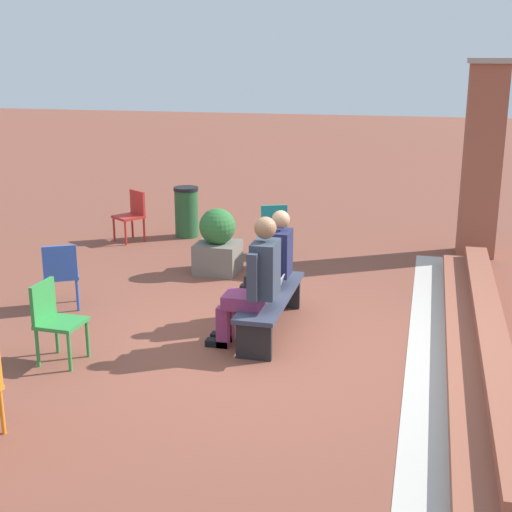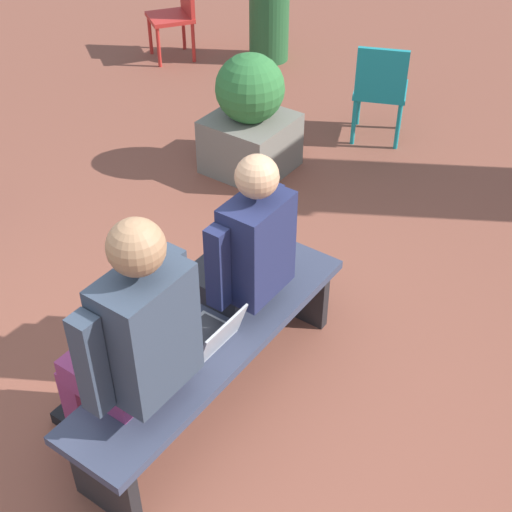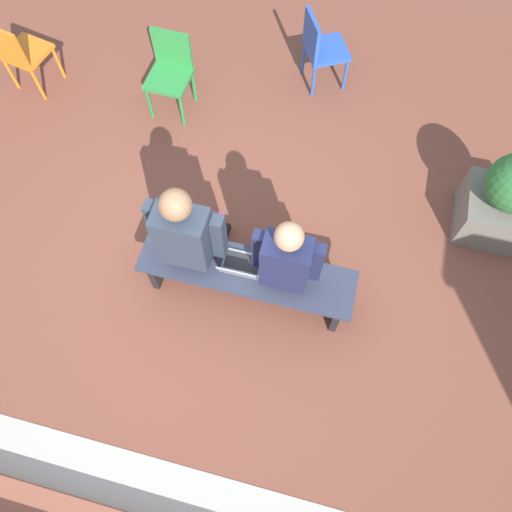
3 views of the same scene
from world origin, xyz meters
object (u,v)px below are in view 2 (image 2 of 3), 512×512
at_px(plastic_chair_near_bench_right, 381,87).
at_px(bench, 214,351).
at_px(laptop, 209,337).
at_px(litter_bin, 269,17).
at_px(person_adult, 130,342).
at_px(person_student, 240,258).
at_px(planter, 250,118).
at_px(plastic_chair_mid_courtyard, 177,10).

bearing_deg(plastic_chair_near_bench_right, bench, 12.06).
xyz_separation_m(laptop, litter_bin, (-3.96, -2.37, -0.07)).
height_order(person_adult, litter_bin, person_adult).
xyz_separation_m(person_student, person_adult, (0.79, -0.01, 0.04)).
relative_size(plastic_chair_near_bench_right, planter, 0.89).
bearing_deg(bench, plastic_chair_mid_courtyard, -137.47).
height_order(bench, plastic_chair_near_bench_right, plastic_chair_near_bench_right).
bearing_deg(laptop, person_adult, -11.46).
bearing_deg(plastic_chair_near_bench_right, laptop, 12.08).
height_order(bench, person_adult, person_adult).
relative_size(laptop, plastic_chair_near_bench_right, 0.38).
bearing_deg(plastic_chair_mid_courtyard, litter_bin, 121.72).
height_order(person_student, plastic_chair_near_bench_right, person_student).
relative_size(plastic_chair_near_bench_right, plastic_chair_mid_courtyard, 1.00).
bearing_deg(person_student, plastic_chair_mid_courtyard, -135.31).
bearing_deg(litter_bin, person_student, 32.47).
bearing_deg(plastic_chair_mid_courtyard, person_student, 44.69).
distance_m(person_student, planter, 2.09).
distance_m(bench, plastic_chair_near_bench_right, 3.08).
height_order(person_student, planter, person_student).
height_order(bench, plastic_chair_mid_courtyard, plastic_chair_mid_courtyard).
bearing_deg(litter_bin, person_adult, 27.50).
distance_m(person_adult, plastic_chair_mid_courtyard, 4.97).
distance_m(person_student, litter_bin, 4.27).
xyz_separation_m(person_student, litter_bin, (-3.60, -2.29, -0.28)).
distance_m(person_student, laptop, 0.43).
height_order(plastic_chair_near_bench_right, litter_bin, litter_bin).
bearing_deg(person_adult, laptop, 168.54).
bearing_deg(person_adult, bench, 171.19).
height_order(bench, person_student, person_student).
height_order(laptop, litter_bin, litter_bin).
bearing_deg(plastic_chair_near_bench_right, litter_bin, -117.92).
distance_m(laptop, plastic_chair_mid_courtyard, 4.69).
distance_m(plastic_chair_mid_courtyard, litter_bin, 0.93).
height_order(laptop, plastic_chair_mid_courtyard, plastic_chair_mid_courtyard).
xyz_separation_m(plastic_chair_near_bench_right, plastic_chair_mid_courtyard, (-0.42, -2.50, 0.00)).
xyz_separation_m(bench, laptop, (0.05, 0.01, 0.15)).
height_order(person_adult, planter, person_adult).
relative_size(person_student, laptop, 4.18).
distance_m(plastic_chair_near_bench_right, plastic_chair_mid_courtyard, 2.54).
xyz_separation_m(plastic_chair_mid_courtyard, litter_bin, (-0.49, 0.79, -0.05)).
xyz_separation_m(person_adult, plastic_chair_near_bench_right, (-3.48, -0.57, -0.27)).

